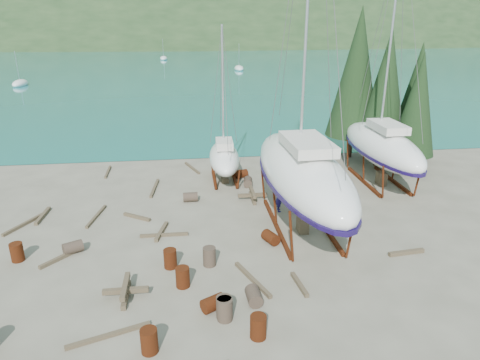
{
  "coord_description": "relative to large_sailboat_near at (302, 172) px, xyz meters",
  "views": [
    {
      "loc": [
        -1.92,
        -17.9,
        10.37
      ],
      "look_at": [
        0.68,
        3.0,
        2.52
      ],
      "focal_mm": 32.0,
      "sensor_mm": 36.0,
      "label": 1
    }
  ],
  "objects": [
    {
      "name": "ground",
      "position": [
        -3.8,
        -2.22,
        -3.12
      ],
      "size": [
        600.0,
        600.0,
        0.0
      ],
      "primitive_type": "plane",
      "color": "#615D4D",
      "rests_on": "ground"
    },
    {
      "name": "bay_water",
      "position": [
        -3.8,
        312.78,
        -3.12
      ],
      "size": [
        700.0,
        700.0,
        0.0
      ],
      "primitive_type": "plane",
      "color": "#166871",
      "rests_on": "ground"
    },
    {
      "name": "far_hill",
      "position": [
        -3.8,
        317.78,
        -3.12
      ],
      "size": [
        800.0,
        360.0,
        110.0
      ],
      "primitive_type": "ellipsoid",
      "color": "#1F351A",
      "rests_on": "ground"
    },
    {
      "name": "far_house_left",
      "position": [
        -63.8,
        187.78,
        -0.2
      ],
      "size": [
        6.6,
        5.6,
        5.6
      ],
      "color": "beige",
      "rests_on": "ground"
    },
    {
      "name": "far_house_center",
      "position": [
        -23.8,
        187.78,
        -0.2
      ],
      "size": [
        6.6,
        5.6,
        5.6
      ],
      "color": "beige",
      "rests_on": "ground"
    },
    {
      "name": "far_house_right",
      "position": [
        26.2,
        187.78,
        -0.2
      ],
      "size": [
        6.6,
        5.6,
        5.6
      ],
      "color": "beige",
      "rests_on": "ground"
    },
    {
      "name": "cypress_near_right",
      "position": [
        8.7,
        9.78,
        2.67
      ],
      "size": [
        3.6,
        3.6,
        10.0
      ],
      "color": "black",
      "rests_on": "ground"
    },
    {
      "name": "cypress_mid_right",
      "position": [
        10.2,
        7.78,
        1.8
      ],
      "size": [
        3.06,
        3.06,
        8.5
      ],
      "color": "black",
      "rests_on": "ground"
    },
    {
      "name": "cypress_back_left",
      "position": [
        7.2,
        11.78,
        3.54
      ],
      "size": [
        4.14,
        4.14,
        11.5
      ],
      "color": "black",
      "rests_on": "ground"
    },
    {
      "name": "cypress_far_right",
      "position": [
        11.7,
        10.78,
        2.09
      ],
      "size": [
        3.24,
        3.24,
        9.0
      ],
      "color": "black",
      "rests_on": "ground"
    },
    {
      "name": "moored_boat_left",
      "position": [
        -33.8,
        57.78,
        -2.73
      ],
      "size": [
        2.0,
        5.0,
        6.05
      ],
      "color": "white",
      "rests_on": "ground"
    },
    {
      "name": "moored_boat_mid",
      "position": [
        6.2,
        77.78,
        -2.73
      ],
      "size": [
        2.0,
        5.0,
        6.05
      ],
      "color": "white",
      "rests_on": "ground"
    },
    {
      "name": "moored_boat_far",
      "position": [
        -11.8,
        107.78,
        -2.73
      ],
      "size": [
        2.0,
        5.0,
        6.05
      ],
      "color": "white",
      "rests_on": "ground"
    },
    {
      "name": "large_sailboat_near",
      "position": [
        0.0,
        0.0,
        0.0
      ],
      "size": [
        4.0,
        12.43,
        19.39
      ],
      "rotation": [
        0.0,
        0.0,
        0.03
      ],
      "color": "white",
      "rests_on": "ground"
    },
    {
      "name": "large_sailboat_far",
      "position": [
        7.05,
        5.93,
        -0.52
      ],
      "size": [
        3.07,
        10.1,
        15.91
      ],
      "rotation": [
        0.0,
        0.0,
        0.01
      ],
      "color": "white",
      "rests_on": "ground"
    },
    {
      "name": "small_sailboat_shore",
      "position": [
        -3.37,
        7.57,
        -1.43
      ],
      "size": [
        2.24,
        6.44,
        10.2
      ],
      "rotation": [
        0.0,
        0.0,
        -0.04
      ],
      "color": "white",
      "rests_on": "ground"
    },
    {
      "name": "worker",
      "position": [
        -0.68,
        2.11,
        -2.26
      ],
      "size": [
        0.42,
        0.63,
        1.72
      ],
      "primitive_type": "imported",
      "rotation": [
        0.0,
        0.0,
        1.56
      ],
      "color": "#17114D",
      "rests_on": "ground"
    },
    {
      "name": "drum_1",
      "position": [
        -3.45,
        -6.25,
        -2.83
      ],
      "size": [
        0.63,
        0.91,
        0.58
      ],
      "primitive_type": "cylinder",
      "rotation": [
        1.57,
        0.0,
        3.19
      ],
      "color": "#2D2823",
      "rests_on": "ground"
    },
    {
      "name": "drum_3",
      "position": [
        -7.3,
        -8.46,
        -2.68
      ],
      "size": [
        0.58,
        0.58,
        0.88
      ],
      "primitive_type": "cylinder",
      "color": "#612210",
      "rests_on": "ground"
    },
    {
      "name": "drum_4",
      "position": [
        -2.16,
        7.96,
        -2.83
      ],
      "size": [
        1.01,
        0.81,
        0.58
      ],
      "primitive_type": "cylinder",
      "rotation": [
        1.57,
        0.0,
        1.87
      ],
      "color": "#612210",
      "rests_on": "ground"
    },
    {
      "name": "drum_5",
      "position": [
        -4.67,
        -7.13,
        -2.68
      ],
      "size": [
        0.58,
        0.58,
        0.88
      ],
      "primitive_type": "cylinder",
      "color": "#2D2823",
      "rests_on": "ground"
    },
    {
      "name": "drum_6",
      "position": [
        -1.88,
        -1.59,
        -2.83
      ],
      "size": [
        0.89,
        1.04,
        0.58
      ],
      "primitive_type": "cylinder",
      "rotation": [
        1.57,
        0.0,
        0.43
      ],
      "color": "#612210",
      "rests_on": "ground"
    },
    {
      "name": "drum_7",
      "position": [
        -3.6,
        -8.21,
        -2.68
      ],
      "size": [
        0.58,
        0.58,
        0.88
      ],
      "primitive_type": "cylinder",
      "color": "#612210",
      "rests_on": "ground"
    },
    {
      "name": "drum_8",
      "position": [
        -13.75,
        -1.81,
        -2.68
      ],
      "size": [
        0.58,
        0.58,
        0.88
      ],
      "primitive_type": "cylinder",
      "color": "#612210",
      "rests_on": "ground"
    },
    {
      "name": "drum_9",
      "position": [
        -5.76,
        4.14,
        -2.83
      ],
      "size": [
        0.89,
        0.59,
        0.58
      ],
      "primitive_type": "cylinder",
      "rotation": [
        1.57,
        0.0,
        1.59
      ],
      "color": "#2D2823",
      "rests_on": "ground"
    },
    {
      "name": "drum_10",
      "position": [
        -6.21,
        -4.81,
        -2.68
      ],
      "size": [
        0.58,
        0.58,
        0.88
      ],
      "primitive_type": "cylinder",
      "color": "#612210",
      "rests_on": "ground"
    },
    {
      "name": "drum_11",
      "position": [
        -1.9,
        6.31,
        -2.83
      ],
      "size": [
        0.7,
        0.96,
        0.58
      ],
      "primitive_type": "cylinder",
      "rotation": [
        1.57,
        0.0,
        2.99
      ],
      "color": "#2D2823",
      "rests_on": "ground"
    },
    {
      "name": "drum_12",
      "position": [
        -5.05,
        -6.5,
        -2.83
      ],
      "size": [
        1.05,
        0.93,
        0.58
      ],
      "primitive_type": "cylinder",
      "rotation": [
        1.57,
        0.0,
        2.08
      ],
      "color": "#612210",
      "rests_on": "ground"
    },
    {
      "name": "drum_14",
      "position": [
        -6.76,
        -3.26,
        -2.68
      ],
      "size": [
        0.58,
        0.58,
        0.88
      ],
      "primitive_type": "cylinder",
      "color": "#612210",
      "rests_on": "ground"
    },
    {
      "name": "drum_15",
      "position": [
        -11.39,
        -1.4,
        -2.83
      ],
      "size": [
        1.05,
        0.93,
        0.58
      ],
      "primitive_type": "cylinder",
      "rotation": [
        1.57,
        0.0,
        2.07
      ],
      "color": "#2D2823",
      "rests_on": "ground"
    },
    {
      "name": "drum_16",
      "position": [
        -5.02,
        -3.29,
        -2.68
      ],
      "size": [
        0.58,
        0.58,
        0.88
      ],
      "primitive_type": "cylinder",
      "color": "#2D2823",
      "rests_on": "ground"
    },
    {
      "name": "drum_17",
      "position": [
        -4.69,
        -6.99,
        -2.68
      ],
      "size": [
        0.58,
        0.58,
        0.88
      ],
      "primitive_type": "cylinder",
      "color": "#2D2823",
      "rests_on": "ground"
    },
    {
      "name": "timber_0",
      "position": [
        -11.66,
        10.18,
        -3.05
      ],
      "size": [
        0.2,
        2.53,
        0.14
      ],
      "primitive_type": "cube",
      "rotation": [
        0.0,
        0.0,
        0.02
      ],
      "color": "brown",
      "rests_on": "ground"
    },
    {
      "name": "timber_1",
      "position": [
        4.29,
        -3.48,
        -3.02
      ],
      "size": [
        1.82,
        0.38,
        0.19
      ],
      "primitive_type": "cube",
      "rotation": [
        0.0,
        0.0,
        1.68
      ],
      "color": "brown",
      "rests_on": "ground"
    },
    {
      "name": "timber_2",
      "position": [
        -14.06,
        2.89,
        -3.03
      ],
      "size": [
        0.29,
        2.14,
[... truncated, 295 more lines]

